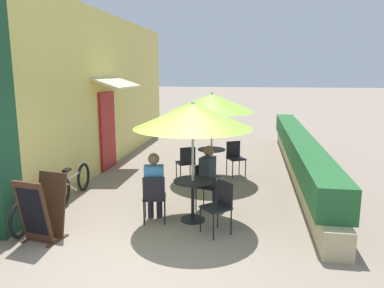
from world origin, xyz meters
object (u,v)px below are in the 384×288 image
(menu_board, at_px, (43,209))
(cafe_chair_near_left, at_px, (205,182))
(bicycle_second, at_px, (74,183))
(coffee_cup_mid, at_px, (209,148))
(patio_umbrella_mid, at_px, (212,103))
(patio_umbrella_near, at_px, (193,116))
(cafe_chair_mid_right, at_px, (235,155))
(bicycle_leaning, at_px, (35,206))
(cafe_chair_near_back, at_px, (220,203))
(cafe_chair_mid_left, at_px, (186,161))
(patio_table_near, at_px, (193,193))
(seated_patron_near_right, at_px, (154,184))
(patio_table_mid, at_px, (211,158))
(cafe_chair_near_right, at_px, (154,195))
(seated_patron_near_left, at_px, (210,174))

(menu_board, bearing_deg, cafe_chair_near_left, 48.33)
(bicycle_second, bearing_deg, coffee_cup_mid, 33.19)
(patio_umbrella_mid, xyz_separation_m, coffee_cup_mid, (-0.06, -0.05, -1.11))
(patio_umbrella_near, height_order, patio_umbrella_mid, same)
(cafe_chair_mid_right, relative_size, bicycle_leaning, 0.52)
(cafe_chair_near_back, height_order, patio_umbrella_mid, patio_umbrella_mid)
(cafe_chair_near_back, distance_m, cafe_chair_mid_left, 3.01)
(patio_table_near, height_order, seated_patron_near_right, seated_patron_near_right)
(patio_table_mid, bearing_deg, bicycle_leaning, -128.88)
(cafe_chair_mid_left, xyz_separation_m, menu_board, (-1.69, -3.52, -0.00))
(cafe_chair_near_right, relative_size, patio_table_mid, 1.16)
(patio_table_near, relative_size, seated_patron_near_right, 0.60)
(cafe_chair_near_right, relative_size, seated_patron_near_right, 0.70)
(cafe_chair_near_right, bearing_deg, patio_umbrella_near, 6.39)
(cafe_chair_near_left, bearing_deg, bicycle_second, -74.65)
(coffee_cup_mid, distance_m, bicycle_second, 3.31)
(bicycle_leaning, bearing_deg, patio_umbrella_near, 7.53)
(cafe_chair_mid_right, xyz_separation_m, bicycle_leaning, (-3.29, -3.77, -0.19))
(cafe_chair_near_back, distance_m, bicycle_second, 3.42)
(patio_table_near, height_order, cafe_chair_mid_left, cafe_chair_mid_left)
(cafe_chair_near_right, xyz_separation_m, cafe_chair_mid_right, (1.25, 3.37, 0.00))
(cafe_chair_mid_left, bearing_deg, cafe_chair_mid_right, 6.39)
(cafe_chair_near_right, bearing_deg, menu_board, -161.97)
(patio_umbrella_near, xyz_separation_m, bicycle_second, (-2.67, 0.78, -1.57))
(cafe_chair_near_left, bearing_deg, seated_patron_near_left, 90.00)
(patio_umbrella_near, xyz_separation_m, cafe_chair_near_back, (0.52, -0.45, -1.38))
(cafe_chair_mid_left, height_order, bicycle_leaning, cafe_chair_mid_left)
(patio_table_near, bearing_deg, menu_board, -152.57)
(cafe_chair_mid_right, height_order, bicycle_leaning, cafe_chair_mid_right)
(cafe_chair_near_right, distance_m, seated_patron_near_right, 0.20)
(patio_table_near, height_order, menu_board, menu_board)
(cafe_chair_near_left, distance_m, menu_board, 2.98)
(seated_patron_near_left, bearing_deg, cafe_chair_mid_right, -170.88)
(cafe_chair_near_right, distance_m, cafe_chair_mid_right, 3.60)
(patio_umbrella_near, distance_m, cafe_chair_near_left, 1.54)
(patio_table_mid, bearing_deg, cafe_chair_mid_left, -145.65)
(coffee_cup_mid, height_order, menu_board, menu_board)
(cafe_chair_near_back, relative_size, patio_umbrella_mid, 0.40)
(seated_patron_near_right, xyz_separation_m, cafe_chair_mid_right, (1.28, 3.26, -0.17))
(patio_table_near, height_order, bicycle_second, patio_table_near)
(cafe_chair_near_right, bearing_deg, cafe_chair_near_left, 36.39)
(patio_umbrella_mid, bearing_deg, seated_patron_near_right, -103.88)
(cafe_chair_near_right, height_order, patio_table_mid, cafe_chair_near_right)
(patio_umbrella_mid, height_order, bicycle_second, patio_umbrella_mid)
(menu_board, bearing_deg, seated_patron_near_left, 46.60)
(patio_table_near, height_order, patio_table_mid, same)
(cafe_chair_mid_left, height_order, cafe_chair_mid_right, same)
(patio_table_mid, distance_m, bicycle_second, 3.36)
(seated_patron_near_left, xyz_separation_m, patio_table_mid, (-0.20, 2.12, -0.18))
(cafe_chair_near_right, height_order, cafe_chair_mid_right, same)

